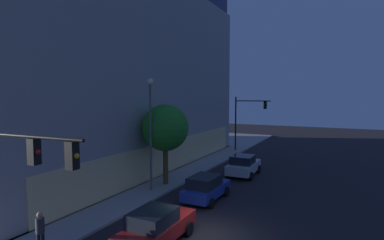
% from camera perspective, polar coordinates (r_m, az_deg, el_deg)
% --- Properties ---
extents(ground_plane, '(120.00, 120.00, 0.00)m').
position_cam_1_polar(ground_plane, '(15.96, 2.06, -21.02)').
color(ground_plane, black).
extents(modern_building, '(31.43, 30.25, 20.68)m').
position_cam_1_polar(modern_building, '(37.29, -24.47, 9.28)').
color(modern_building, '#4C4C51').
rests_on(modern_building, ground).
extents(traffic_light_near_corner, '(0.48, 4.95, 5.70)m').
position_cam_1_polar(traffic_light_near_corner, '(12.42, -29.49, -8.25)').
color(traffic_light_near_corner, black).
rests_on(traffic_light_near_corner, sidewalk_corner).
extents(traffic_light_far_corner, '(0.32, 4.40, 6.66)m').
position_cam_1_polar(traffic_light_far_corner, '(38.11, 10.03, 0.90)').
color(traffic_light_far_corner, black).
rests_on(traffic_light_far_corner, sidewalk_corner).
extents(street_lamp_sidewalk, '(0.44, 0.44, 7.97)m').
position_cam_1_polar(street_lamp_sidewalk, '(21.68, -7.77, -0.12)').
color(street_lamp_sidewalk, '#5D5D5D').
rests_on(street_lamp_sidewalk, sidewalk_corner).
extents(sidewalk_tree, '(3.56, 3.56, 6.12)m').
position_cam_1_polar(sidewalk_tree, '(23.24, -5.01, -1.49)').
color(sidewalk_tree, brown).
rests_on(sidewalk_tree, sidewalk_corner).
extents(pedestrian_waiting, '(0.36, 0.36, 1.83)m').
position_cam_1_polar(pedestrian_waiting, '(15.19, -26.49, -17.75)').
color(pedestrian_waiting, black).
rests_on(pedestrian_waiting, sidewalk_corner).
extents(car_red, '(4.57, 2.09, 1.72)m').
position_cam_1_polar(car_red, '(14.98, -6.72, -19.19)').
color(car_red, maroon).
rests_on(car_red, ground).
extents(car_blue, '(4.20, 2.12, 1.66)m').
position_cam_1_polar(car_blue, '(20.66, 2.60, -12.48)').
color(car_blue, navy).
rests_on(car_blue, ground).
extents(car_silver, '(4.39, 2.27, 1.78)m').
position_cam_1_polar(car_silver, '(27.15, 9.59, -8.32)').
color(car_silver, '#B7BABF').
rests_on(car_silver, ground).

